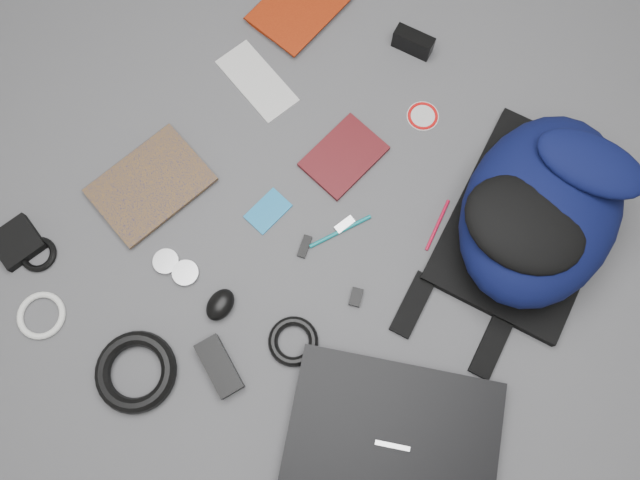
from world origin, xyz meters
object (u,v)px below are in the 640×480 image
Objects in this scene: compact_camera at (413,42)px; pouch at (17,242)px; backpack at (541,210)px; comic_book at (127,157)px; dvd_case at (344,156)px; laptop at (391,445)px; power_brick at (219,366)px; mouse at (220,305)px.

compact_camera is 1.00m from pouch.
backpack reaches higher than comic_book.
pouch is (-0.43, -0.60, 0.01)m from dvd_case.
pouch is (-0.89, -0.17, -0.01)m from laptop.
compact_camera is (-0.04, 0.32, 0.02)m from dvd_case.
laptop is 0.90m from pouch.
power_brick is at bearing 7.81° from pouch.
dvd_case is at bearing -92.54° from compact_camera.
compact_camera is 1.03× the size of pouch.
mouse is (-0.41, -0.56, -0.08)m from backpack.
dvd_case is 0.74m from pouch.
backpack is 2.78× the size of dvd_case.
comic_book is (-0.80, -0.43, -0.09)m from backpack.
compact_camera reaches higher than pouch.
mouse is 0.47m from pouch.
backpack is at bearing 22.42° from dvd_case.
comic_book is 2.66× the size of pouch.
laptop is at bearing -96.08° from backpack.
compact_camera is at bearing 146.10° from backpack.
backpack reaches higher than compact_camera.
pouch is at bearing 163.47° from laptop.
laptop reaches higher than comic_book.
dvd_case is at bearing 54.11° from pouch.
laptop reaches higher than dvd_case.
dvd_case is 0.33m from compact_camera.
backpack reaches higher than pouch.
backpack is 0.57m from laptop.
comic_book is 0.41m from mouse.
power_brick is at bearing -126.93° from backpack.
mouse is (-0.45, 0.00, -0.00)m from laptop.
backpack is at bearing -33.88° from compact_camera.
comic_book reaches higher than dvd_case.
pouch is (-0.05, -0.29, 0.00)m from comic_book.
dvd_case is at bearing 109.10° from laptop.
power_brick is 1.33× the size of pouch.
pouch reaches higher than dvd_case.
compact_camera is (-0.46, 0.20, -0.07)m from backpack.
mouse is at bearing 151.31° from power_brick.
comic_book is at bearing 144.19° from laptop.
pouch reaches higher than comic_book.
backpack reaches higher than laptop.
backpack is at bearing 38.89° from comic_book.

